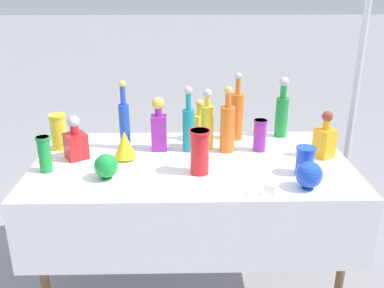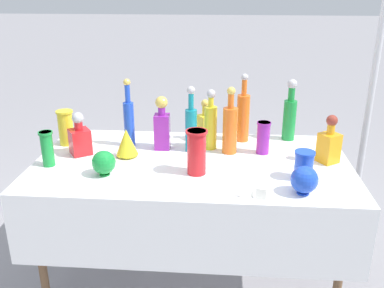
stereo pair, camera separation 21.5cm
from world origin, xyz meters
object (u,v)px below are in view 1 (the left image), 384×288
at_px(tall_bottle_2, 188,126).
at_px(slender_vase_2, 44,153).
at_px(slender_vase_1, 58,131).
at_px(tall_bottle_0, 237,114).
at_px(slender_vase_4, 305,160).
at_px(round_bowl_0, 106,166).
at_px(tall_bottle_1, 207,124).
at_px(round_bowl_1, 309,175).
at_px(slender_vase_3, 200,151).
at_px(square_decanter_1, 159,127).
at_px(slender_vase_0, 260,134).
at_px(canopy_pole, 355,96).
at_px(tall_bottle_5, 124,122).
at_px(tall_bottle_4, 282,112).
at_px(square_decanter_0, 76,142).
at_px(square_decanter_2, 325,139).
at_px(square_decanter_3, 200,124).
at_px(cardboard_box_behind_left, 163,180).
at_px(tall_bottle_3, 227,126).
at_px(fluted_vase_0, 125,145).

height_order(tall_bottle_2, slender_vase_2, tall_bottle_2).
bearing_deg(slender_vase_1, tall_bottle_0, 7.93).
xyz_separation_m(slender_vase_4, round_bowl_0, (-1.01, -0.03, -0.01)).
relative_size(tall_bottle_1, round_bowl_1, 2.60).
bearing_deg(tall_bottle_0, slender_vase_3, -116.46).
distance_m(square_decanter_1, slender_vase_0, 0.59).
distance_m(round_bowl_1, canopy_pole, 1.13).
height_order(tall_bottle_5, slender_vase_0, tall_bottle_5).
height_order(tall_bottle_4, square_decanter_0, tall_bottle_4).
distance_m(square_decanter_1, square_decanter_2, 0.94).
bearing_deg(tall_bottle_2, square_decanter_1, 172.83).
height_order(slender_vase_3, round_bowl_0, slender_vase_3).
height_order(tall_bottle_4, tall_bottle_5, tall_bottle_5).
height_order(tall_bottle_0, slender_vase_0, tall_bottle_0).
bearing_deg(tall_bottle_1, slender_vase_2, -159.68).
height_order(tall_bottle_1, square_decanter_3, tall_bottle_1).
distance_m(tall_bottle_1, cardboard_box_behind_left, 1.10).
bearing_deg(round_bowl_1, slender_vase_2, 170.36).
distance_m(slender_vase_1, round_bowl_0, 0.54).
bearing_deg(tall_bottle_4, tall_bottle_0, -171.27).
height_order(tall_bottle_4, square_decanter_1, tall_bottle_4).
bearing_deg(round_bowl_0, canopy_pole, 28.44).
bearing_deg(slender_vase_1, round_bowl_1, -22.16).
height_order(tall_bottle_4, slender_vase_2, tall_bottle_4).
height_order(tall_bottle_3, round_bowl_0, tall_bottle_3).
distance_m(round_bowl_0, round_bowl_1, 0.99).
xyz_separation_m(tall_bottle_5, square_decanter_2, (1.13, -0.16, -0.06)).
bearing_deg(tall_bottle_5, slender_vase_0, -4.29).
height_order(round_bowl_0, canopy_pole, canopy_pole).
distance_m(tall_bottle_3, square_decanter_1, 0.40).
bearing_deg(tall_bottle_5, square_decanter_1, -8.60).
xyz_separation_m(tall_bottle_2, cardboard_box_behind_left, (-0.20, 0.80, -0.74)).
xyz_separation_m(square_decanter_1, square_decanter_3, (0.24, 0.16, -0.04)).
xyz_separation_m(square_decanter_2, canopy_pole, (0.38, 0.58, 0.09)).
relative_size(slender_vase_0, fluted_vase_0, 1.15).
bearing_deg(square_decanter_3, square_decanter_2, -22.98).
xyz_separation_m(square_decanter_0, slender_vase_1, (-0.13, 0.14, 0.02)).
distance_m(tall_bottle_1, tall_bottle_5, 0.48).
relative_size(slender_vase_4, fluted_vase_0, 0.91).
distance_m(square_decanter_1, round_bowl_1, 0.90).
height_order(square_decanter_1, slender_vase_4, square_decanter_1).
xyz_separation_m(square_decanter_1, square_decanter_2, (0.93, -0.13, -0.03)).
relative_size(tall_bottle_2, tall_bottle_4, 1.01).
bearing_deg(canopy_pole, tall_bottle_3, -151.93).
bearing_deg(round_bowl_1, square_decanter_0, 161.63).
height_order(tall_bottle_0, round_bowl_1, tall_bottle_0).
height_order(slender_vase_1, slender_vase_3, slender_vase_3).
bearing_deg(slender_vase_2, round_bowl_0, -15.75).
bearing_deg(square_decanter_3, tall_bottle_4, 5.65).
bearing_deg(tall_bottle_2, slender_vase_0, -0.97).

